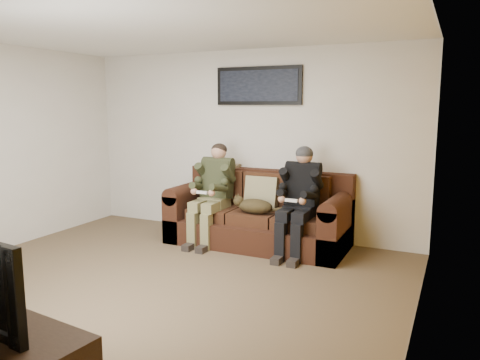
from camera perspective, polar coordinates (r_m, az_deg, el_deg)
The scene contains 12 objects.
floor at distance 5.04m, azimuth -10.22°, elevation -12.41°, with size 5.00×5.00×0.00m, color brown.
ceiling at distance 4.75m, azimuth -11.15°, elevation 18.20°, with size 5.00×5.00×0.00m, color silver.
wall_back at distance 6.67m, azimuth 0.74°, elevation 4.49°, with size 5.00×5.00×0.00m, color beige.
wall_right at distance 3.84m, azimuth 21.18°, elevation 0.51°, with size 4.50×4.50×0.00m, color beige.
accent_wall_right at distance 3.84m, azimuth 21.03°, elevation 0.52°, with size 4.50×4.50×0.00m, color #BE7E13.
sofa at distance 6.28m, azimuth 2.47°, elevation -4.48°, with size 2.34×1.01×0.96m.
throw_pillow at distance 6.25m, azimuth 2.65°, elevation -1.54°, with size 0.45×0.13×0.43m, color #90865E.
throw_blanket at distance 6.73m, azimuth -2.11°, elevation 1.60°, with size 0.48×0.23×0.09m, color gray.
person_left at distance 6.28m, azimuth -3.29°, elevation -0.85°, with size 0.51×0.87×1.32m.
person_right at distance 5.81m, azimuth 7.26°, elevation -1.68°, with size 0.51×0.86×1.33m.
cat at distance 5.97m, azimuth 1.67°, elevation -3.15°, with size 0.66×0.26×0.24m.
framed_poster at distance 6.54m, azimuth 2.25°, elevation 11.41°, with size 1.25×0.05×0.52m.
Camera 1 is at (2.75, -3.80, 1.83)m, focal length 35.00 mm.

